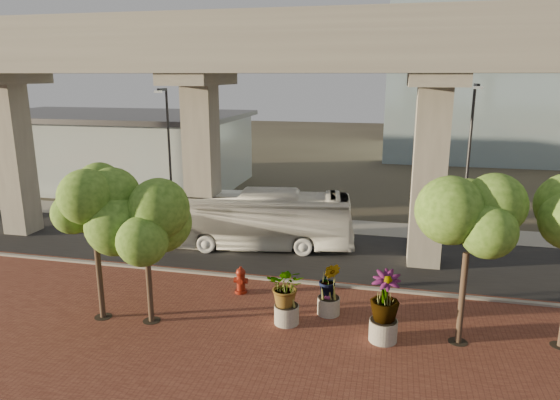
# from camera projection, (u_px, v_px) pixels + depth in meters

# --- Properties ---
(ground) EXTENTS (160.00, 160.00, 0.00)m
(ground) POSITION_uv_depth(u_px,v_px,m) (302.00, 268.00, 25.32)
(ground) COLOR #312D24
(ground) RESTS_ON ground
(brick_plaza) EXTENTS (70.00, 13.00, 0.06)m
(brick_plaza) POSITION_uv_depth(u_px,v_px,m) (261.00, 349.00, 17.75)
(brick_plaza) COLOR brown
(brick_plaza) RESTS_ON ground
(asphalt_road) EXTENTS (90.00, 8.00, 0.04)m
(asphalt_road) POSITION_uv_depth(u_px,v_px,m) (309.00, 254.00, 27.20)
(asphalt_road) COLOR black
(asphalt_road) RESTS_ON ground
(curb_strip) EXTENTS (70.00, 0.25, 0.16)m
(curb_strip) POSITION_uv_depth(u_px,v_px,m) (294.00, 282.00, 23.41)
(curb_strip) COLOR gray
(curb_strip) RESTS_ON ground
(far_sidewalk) EXTENTS (90.00, 3.00, 0.06)m
(far_sidewalk) POSITION_uv_depth(u_px,v_px,m) (323.00, 225.00, 32.40)
(far_sidewalk) COLOR gray
(far_sidewalk) RESTS_ON ground
(transit_viaduct) EXTENTS (72.00, 5.60, 12.40)m
(transit_viaduct) POSITION_uv_depth(u_px,v_px,m) (311.00, 120.00, 25.43)
(transit_viaduct) COLOR gray
(transit_viaduct) RESTS_ON ground
(station_pavilion) EXTENTS (23.00, 13.00, 6.30)m
(station_pavilion) POSITION_uv_depth(u_px,v_px,m) (113.00, 148.00, 44.02)
(station_pavilion) COLOR silver
(station_pavilion) RESTS_ON ground
(transit_bus) EXTENTS (11.89, 4.33, 3.24)m
(transit_bus) POSITION_uv_depth(u_px,v_px,m) (250.00, 220.00, 27.95)
(transit_bus) COLOR white
(transit_bus) RESTS_ON ground
(fire_hydrant) EXTENTS (0.61, 0.55, 1.23)m
(fire_hydrant) POSITION_uv_depth(u_px,v_px,m) (241.00, 280.00, 22.17)
(fire_hydrant) COLOR maroon
(fire_hydrant) RESTS_ON ground
(planter_front) EXTENTS (2.15, 2.15, 2.37)m
(planter_front) POSITION_uv_depth(u_px,v_px,m) (287.00, 289.00, 19.22)
(planter_front) COLOR gray
(planter_front) RESTS_ON ground
(planter_right) EXTENTS (2.52, 2.52, 2.69)m
(planter_right) POSITION_uv_depth(u_px,v_px,m) (385.00, 299.00, 17.90)
(planter_right) COLOR #A39D93
(planter_right) RESTS_ON ground
(planter_left) EXTENTS (2.04, 2.04, 2.24)m
(planter_left) POSITION_uv_depth(u_px,v_px,m) (329.00, 283.00, 20.00)
(planter_left) COLOR gray
(planter_left) RESTS_ON ground
(street_tree_far_west) EXTENTS (3.34, 3.34, 6.26)m
(street_tree_far_west) POSITION_uv_depth(u_px,v_px,m) (93.00, 203.00, 18.92)
(street_tree_far_west) COLOR #4A372A
(street_tree_far_west) RESTS_ON ground
(street_tree_near_west) EXTENTS (3.83, 3.83, 6.09)m
(street_tree_near_west) POSITION_uv_depth(u_px,v_px,m) (145.00, 216.00, 18.70)
(street_tree_near_west) COLOR #4A372A
(street_tree_near_west) RESTS_ON ground
(street_tree_near_east) EXTENTS (3.60, 3.60, 6.15)m
(street_tree_near_east) POSITION_uv_depth(u_px,v_px,m) (469.00, 224.00, 17.08)
(street_tree_near_east) COLOR #4A372A
(street_tree_near_east) RESTS_ON ground
(streetlamp_west) EXTENTS (0.43, 1.26, 8.68)m
(streetlamp_west) POSITION_uv_depth(u_px,v_px,m) (168.00, 147.00, 31.69)
(streetlamp_west) COLOR #29292D
(streetlamp_west) RESTS_ON ground
(streetlamp_east) EXTENTS (0.45, 1.31, 9.04)m
(streetlamp_east) POSITION_uv_depth(u_px,v_px,m) (469.00, 155.00, 27.31)
(streetlamp_east) COLOR #2C2D31
(streetlamp_east) RESTS_ON ground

